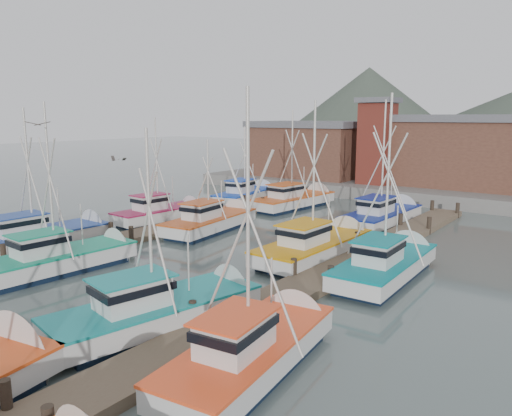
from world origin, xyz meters
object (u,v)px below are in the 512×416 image
Objects in this scene: lookout_tower at (377,140)px; boat_4 at (68,258)px; boat_8 at (214,221)px; boat_12 at (297,200)px.

lookout_tower reaches higher than boat_4.
boat_8 is 0.94× the size of boat_12.
lookout_tower is at bearing 76.54° from boat_8.
boat_12 is at bearing 94.32° from boat_4.
boat_4 is (-2.51, -33.41, -4.87)m from lookout_tower.
lookout_tower reaches higher than boat_8.
boat_4 is at bearing -84.15° from boat_12.
lookout_tower is at bearing 81.06° from boat_12.
lookout_tower is 0.91× the size of boat_4.
boat_8 is at bearing -83.92° from boat_12.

